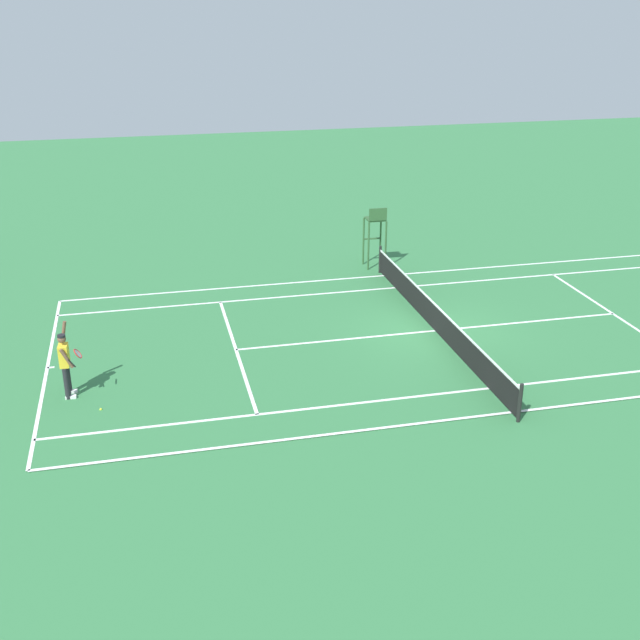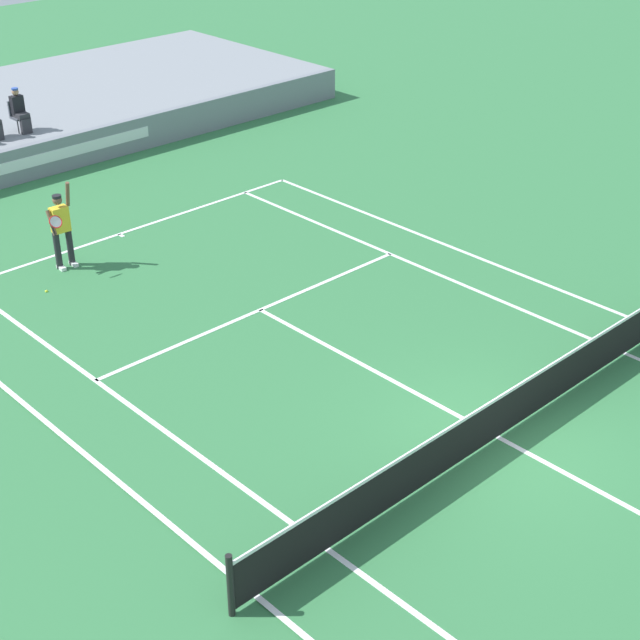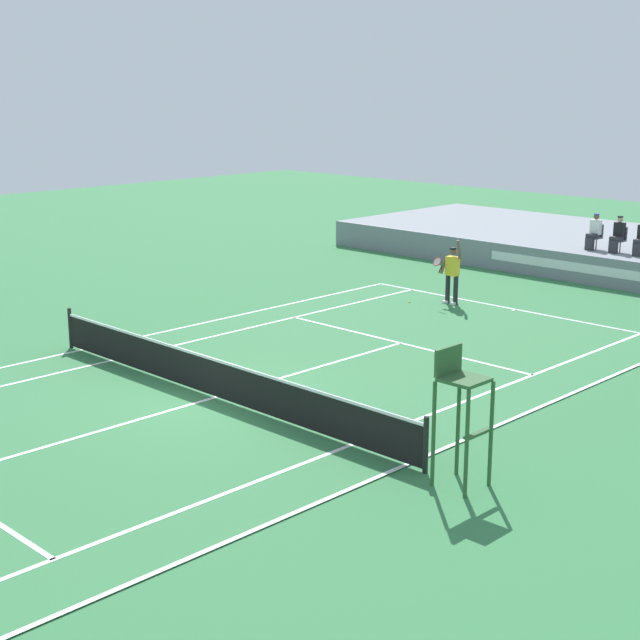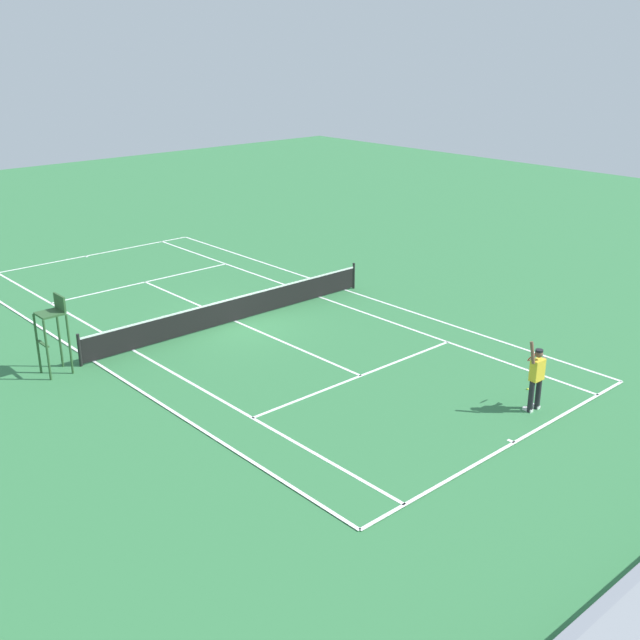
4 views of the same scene
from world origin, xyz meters
The scene contains 7 objects.
ground_plane centered at (0.00, 0.00, 0.00)m, with size 80.00×80.00×0.00m, color #337542.
court centered at (0.00, 0.00, 0.01)m, with size 11.08×23.88×0.03m.
net centered at (0.00, 0.00, 0.52)m, with size 11.98×0.10×1.07m.
barrier_wall centered at (0.00, 16.93, 0.51)m, with size 24.72×0.25×1.02m.
spectator_seated_2 centered at (0.86, 18.12, 1.63)m, with size 0.44×0.60×1.27m.
tennis_player centered at (-1.93, 11.16, 0.99)m, with size 0.77×0.62×2.08m.
tennis_ball centered at (-2.93, 10.33, 0.03)m, with size 0.07×0.07×0.07m, color #D1E533.
Camera 2 is at (-11.72, -7.88, 10.04)m, focal length 54.60 mm.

